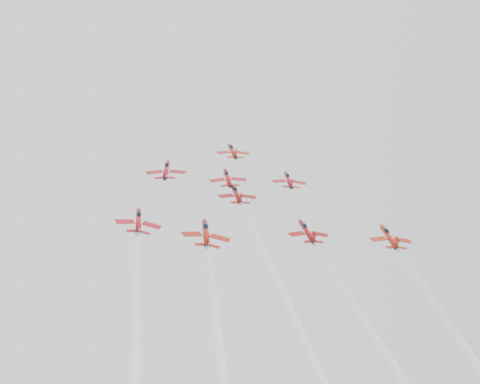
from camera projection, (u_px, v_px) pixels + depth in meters
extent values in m
cylinder|color=#B01D10|center=(233.00, 151.00, 172.30)|extent=(1.16, 9.00, 7.40)
cone|color=#B01D10|center=(230.00, 144.00, 178.13)|extent=(1.16, 2.54, 2.34)
cone|color=black|center=(235.00, 158.00, 166.95)|extent=(1.16, 1.71, 1.69)
ellipsoid|color=black|center=(232.00, 147.00, 174.30)|extent=(1.05, 2.41, 2.17)
cube|color=#B01D10|center=(223.00, 152.00, 171.08)|extent=(4.28, 2.72, 1.25)
cube|color=#B01D10|center=(243.00, 153.00, 172.03)|extent=(4.28, 2.72, 1.25)
cube|color=#B01D10|center=(235.00, 153.00, 167.61)|extent=(0.13, 2.79, 2.83)
cube|color=#B01D10|center=(230.00, 157.00, 167.66)|extent=(2.06, 1.34, 0.72)
cube|color=#B01D10|center=(240.00, 157.00, 168.15)|extent=(2.06, 1.34, 0.72)
cylinder|color=maroon|center=(166.00, 170.00, 153.07)|extent=(1.22, 9.45, 7.77)
cone|color=maroon|center=(166.00, 161.00, 159.19)|extent=(1.22, 2.66, 2.46)
cone|color=black|center=(167.00, 180.00, 147.46)|extent=(1.22, 1.79, 1.77)
ellipsoid|color=black|center=(166.00, 165.00, 155.17)|extent=(1.10, 2.53, 2.28)
cube|color=maroon|center=(154.00, 171.00, 151.80)|extent=(4.50, 2.85, 1.31)
cube|color=maroon|center=(178.00, 172.00, 152.79)|extent=(4.50, 2.85, 1.31)
cube|color=maroon|center=(167.00, 173.00, 148.15)|extent=(0.13, 2.93, 2.97)
cube|color=maroon|center=(160.00, 178.00, 148.20)|extent=(2.16, 1.41, 0.75)
cube|color=maroon|center=(173.00, 178.00, 148.72)|extent=(2.16, 1.41, 0.75)
cylinder|color=#AE101A|center=(228.00, 178.00, 152.59)|extent=(1.12, 8.73, 7.18)
cone|color=#AE101A|center=(225.00, 169.00, 158.25)|extent=(1.12, 2.46, 2.27)
cone|color=black|center=(230.00, 187.00, 147.40)|extent=(1.12, 1.66, 1.64)
ellipsoid|color=black|center=(227.00, 173.00, 154.53)|extent=(1.02, 2.34, 2.11)
cube|color=#AE101A|center=(217.00, 179.00, 151.41)|extent=(4.16, 2.64, 1.21)
cube|color=#AE101A|center=(239.00, 180.00, 152.33)|extent=(4.16, 2.64, 1.21)
cube|color=#AE101A|center=(230.00, 180.00, 148.04)|extent=(0.12, 2.71, 2.74)
cube|color=#AE101A|center=(224.00, 185.00, 148.09)|extent=(2.00, 1.30, 0.69)
cube|color=#AE101A|center=(235.00, 186.00, 148.56)|extent=(2.00, 1.30, 0.69)
cylinder|color=#AE101C|center=(289.00, 180.00, 155.82)|extent=(1.07, 8.30, 6.82)
cone|color=#AE101C|center=(284.00, 172.00, 161.19)|extent=(1.07, 2.34, 2.16)
cone|color=black|center=(293.00, 189.00, 150.88)|extent=(1.07, 1.57, 1.56)
ellipsoid|color=black|center=(287.00, 175.00, 157.66)|extent=(0.97, 2.22, 2.00)
cube|color=#AE101C|center=(279.00, 181.00, 154.70)|extent=(3.95, 2.50, 1.15)
cube|color=#AE101C|center=(299.00, 182.00, 155.57)|extent=(3.95, 2.50, 1.15)
cube|color=#AE101C|center=(293.00, 182.00, 151.49)|extent=(0.12, 2.57, 2.60)
cube|color=#AE101C|center=(287.00, 187.00, 151.54)|extent=(1.90, 1.24, 0.66)
cube|color=#AE101C|center=(298.00, 187.00, 151.99)|extent=(1.90, 1.24, 0.66)
cylinder|color=maroon|center=(237.00, 195.00, 143.43)|extent=(1.09, 8.46, 6.96)
cone|color=maroon|center=(233.00, 185.00, 148.91)|extent=(1.09, 2.38, 2.20)
cone|color=black|center=(240.00, 204.00, 138.40)|extent=(1.09, 1.61, 1.59)
ellipsoid|color=black|center=(236.00, 189.00, 145.31)|extent=(0.99, 2.26, 2.04)
cube|color=maroon|center=(226.00, 196.00, 142.29)|extent=(4.03, 2.55, 1.18)
cube|color=maroon|center=(248.00, 197.00, 143.18)|extent=(4.03, 2.55, 1.18)
cube|color=maroon|center=(240.00, 197.00, 139.02)|extent=(0.12, 2.62, 2.66)
cube|color=maroon|center=(233.00, 202.00, 139.07)|extent=(1.93, 1.26, 0.67)
cube|color=maroon|center=(245.00, 203.00, 139.53)|extent=(1.93, 1.26, 0.67)
cylinder|color=white|center=(277.00, 319.00, 97.62)|extent=(1.39, 70.97, 55.98)
cylinder|color=#A00F18|center=(138.00, 221.00, 124.77)|extent=(1.13, 8.82, 7.25)
cone|color=#A00F18|center=(139.00, 209.00, 130.48)|extent=(1.13, 2.49, 2.29)
cone|color=black|center=(138.00, 234.00, 119.52)|extent=(1.13, 1.67, 1.66)
ellipsoid|color=black|center=(139.00, 214.00, 126.72)|extent=(1.03, 2.36, 2.13)
cube|color=#A00F18|center=(125.00, 223.00, 123.57)|extent=(4.20, 2.66, 1.23)
cube|color=#A00F18|center=(152.00, 224.00, 124.50)|extent=(4.20, 2.66, 1.23)
cube|color=#A00F18|center=(138.00, 226.00, 120.17)|extent=(0.12, 2.73, 2.77)
cube|color=#A00F18|center=(131.00, 232.00, 120.22)|extent=(2.02, 1.31, 0.70)
cube|color=#A00F18|center=(145.00, 232.00, 120.70)|extent=(2.02, 1.31, 0.70)
cylinder|color=maroon|center=(206.00, 234.00, 122.83)|extent=(1.20, 9.32, 7.66)
cone|color=maroon|center=(203.00, 220.00, 128.86)|extent=(1.20, 2.63, 2.42)
cone|color=black|center=(208.00, 248.00, 117.28)|extent=(1.20, 1.77, 1.75)
ellipsoid|color=black|center=(205.00, 226.00, 124.89)|extent=(1.09, 2.49, 2.25)
cube|color=maroon|center=(192.00, 236.00, 121.57)|extent=(4.44, 2.81, 1.30)
cube|color=maroon|center=(221.00, 236.00, 122.54)|extent=(4.44, 2.81, 1.30)
cube|color=maroon|center=(208.00, 239.00, 117.97)|extent=(0.13, 2.89, 2.93)
cube|color=maroon|center=(200.00, 245.00, 118.02)|extent=(2.13, 1.39, 0.74)
cube|color=maroon|center=(216.00, 246.00, 118.53)|extent=(2.13, 1.39, 0.74)
cylinder|color=maroon|center=(307.00, 232.00, 128.61)|extent=(1.04, 8.09, 6.65)
cone|color=maroon|center=(301.00, 220.00, 133.85)|extent=(1.04, 2.28, 2.10)
cone|color=black|center=(313.00, 244.00, 123.80)|extent=(1.04, 1.54, 1.52)
ellipsoid|color=black|center=(305.00, 226.00, 130.40)|extent=(0.95, 2.16, 1.95)
cube|color=maroon|center=(296.00, 234.00, 127.52)|extent=(3.85, 2.44, 1.12)
cube|color=maroon|center=(320.00, 234.00, 128.36)|extent=(3.85, 2.44, 1.12)
cube|color=maroon|center=(313.00, 236.00, 124.39)|extent=(0.11, 2.51, 2.54)
cube|color=maroon|center=(306.00, 242.00, 124.44)|extent=(1.85, 1.21, 0.64)
cube|color=maroon|center=(318.00, 242.00, 124.88)|extent=(1.85, 1.21, 0.64)
cylinder|color=#A82010|center=(389.00, 238.00, 130.44)|extent=(1.09, 8.44, 6.94)
cone|color=#A82010|center=(380.00, 225.00, 135.91)|extent=(1.09, 2.38, 2.19)
cone|color=black|center=(399.00, 250.00, 125.43)|extent=(1.09, 1.60, 1.58)
ellipsoid|color=black|center=(386.00, 231.00, 132.31)|extent=(0.99, 2.26, 2.04)
cube|color=#A82010|center=(379.00, 239.00, 129.30)|extent=(4.02, 2.55, 1.17)
cube|color=#A82010|center=(402.00, 240.00, 130.19)|extent=(4.02, 2.55, 1.17)
cube|color=#A82010|center=(398.00, 242.00, 126.05)|extent=(0.12, 2.62, 2.65)
cube|color=#A82010|center=(391.00, 247.00, 126.09)|extent=(1.93, 1.26, 0.67)
cube|color=#A82010|center=(403.00, 248.00, 126.55)|extent=(1.93, 1.26, 0.67)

